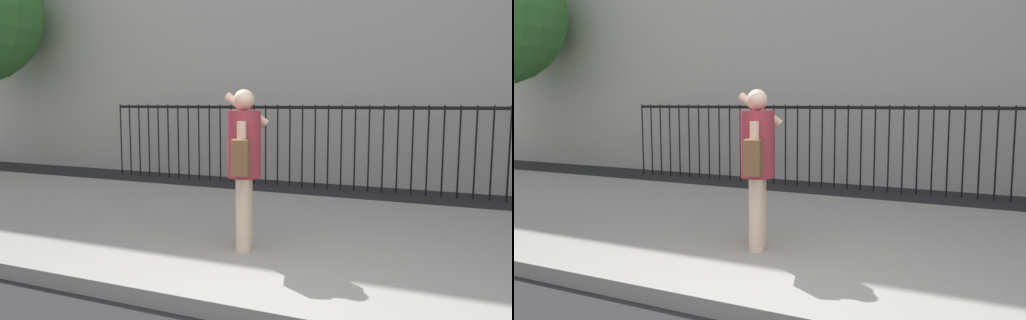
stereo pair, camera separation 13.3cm
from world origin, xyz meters
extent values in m
cube|color=gray|center=(0.00, 2.20, 0.07)|extent=(28.00, 4.40, 0.15)
cube|color=black|center=(0.00, 5.90, 1.55)|extent=(12.00, 0.04, 0.06)
cylinder|color=black|center=(-6.00, 5.90, 0.80)|extent=(0.03, 0.03, 1.60)
cylinder|color=black|center=(-5.74, 5.90, 0.80)|extent=(0.03, 0.03, 1.60)
cylinder|color=black|center=(-5.49, 5.90, 0.80)|extent=(0.03, 0.03, 1.60)
cylinder|color=black|center=(-5.23, 5.90, 0.80)|extent=(0.03, 0.03, 1.60)
cylinder|color=black|center=(-4.98, 5.90, 0.80)|extent=(0.03, 0.03, 1.60)
cylinder|color=black|center=(-4.72, 5.90, 0.80)|extent=(0.03, 0.03, 1.60)
cylinder|color=black|center=(-4.47, 5.90, 0.80)|extent=(0.03, 0.03, 1.60)
cylinder|color=black|center=(-4.21, 5.90, 0.80)|extent=(0.03, 0.03, 1.60)
cylinder|color=black|center=(-3.96, 5.90, 0.80)|extent=(0.03, 0.03, 1.60)
cylinder|color=black|center=(-3.70, 5.90, 0.80)|extent=(0.03, 0.03, 1.60)
cylinder|color=black|center=(-3.45, 5.90, 0.80)|extent=(0.03, 0.03, 1.60)
cylinder|color=black|center=(-3.19, 5.90, 0.80)|extent=(0.03, 0.03, 1.60)
cylinder|color=black|center=(-2.94, 5.90, 0.80)|extent=(0.03, 0.03, 1.60)
cylinder|color=black|center=(-2.68, 5.90, 0.80)|extent=(0.03, 0.03, 1.60)
cylinder|color=black|center=(-2.43, 5.90, 0.80)|extent=(0.03, 0.03, 1.60)
cylinder|color=black|center=(-2.17, 5.90, 0.80)|extent=(0.03, 0.03, 1.60)
cylinder|color=black|center=(-1.91, 5.90, 0.80)|extent=(0.03, 0.03, 1.60)
cylinder|color=black|center=(-1.66, 5.90, 0.80)|extent=(0.03, 0.03, 1.60)
cylinder|color=black|center=(-1.40, 5.90, 0.80)|extent=(0.03, 0.03, 1.60)
cylinder|color=black|center=(-1.15, 5.90, 0.80)|extent=(0.03, 0.03, 1.60)
cylinder|color=black|center=(-0.89, 5.90, 0.80)|extent=(0.03, 0.03, 1.60)
cylinder|color=black|center=(-0.64, 5.90, 0.80)|extent=(0.03, 0.03, 1.60)
cylinder|color=black|center=(-0.38, 5.90, 0.80)|extent=(0.03, 0.03, 1.60)
cylinder|color=black|center=(-0.13, 5.90, 0.80)|extent=(0.03, 0.03, 1.60)
cylinder|color=black|center=(0.13, 5.90, 0.80)|extent=(0.03, 0.03, 1.60)
cylinder|color=black|center=(0.38, 5.90, 0.80)|extent=(0.03, 0.03, 1.60)
cylinder|color=black|center=(0.64, 5.90, 0.80)|extent=(0.03, 0.03, 1.60)
cylinder|color=black|center=(0.89, 5.90, 0.80)|extent=(0.03, 0.03, 1.60)
cylinder|color=black|center=(1.15, 5.90, 0.80)|extent=(0.03, 0.03, 1.60)
cylinder|color=black|center=(1.40, 5.90, 0.80)|extent=(0.03, 0.03, 1.60)
cylinder|color=black|center=(1.66, 5.90, 0.80)|extent=(0.03, 0.03, 1.60)
cylinder|color=beige|center=(-0.82, 1.44, 0.52)|extent=(0.15, 0.15, 0.74)
cylinder|color=beige|center=(-0.76, 1.25, 0.52)|extent=(0.15, 0.15, 0.74)
cylinder|color=#992D38|center=(-0.79, 1.35, 1.23)|extent=(0.43, 0.43, 0.68)
sphere|color=beige|center=(-0.79, 1.35, 1.67)|extent=(0.21, 0.21, 0.21)
cylinder|color=beige|center=(-0.85, 1.54, 1.57)|extent=(0.48, 0.23, 0.37)
cylinder|color=beige|center=(-0.73, 1.16, 1.21)|extent=(0.09, 0.09, 0.52)
cube|color=black|center=(-0.78, 1.51, 1.65)|extent=(0.03, 0.07, 0.15)
cube|color=brown|center=(-0.71, 1.10, 1.13)|extent=(0.24, 0.32, 0.34)
camera|label=1|loc=(1.28, -3.12, 1.65)|focal=34.39mm
camera|label=2|loc=(1.41, -3.06, 1.65)|focal=34.39mm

